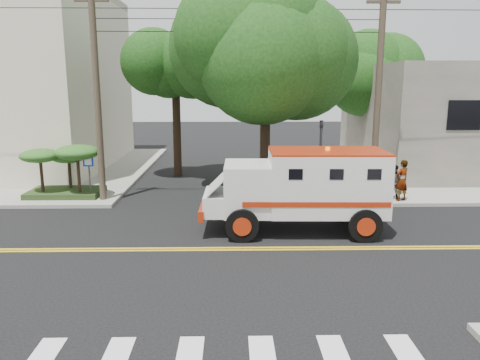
{
  "coord_description": "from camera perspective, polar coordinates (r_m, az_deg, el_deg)",
  "views": [
    {
      "loc": [
        0.02,
        -13.98,
        5.12
      ],
      "look_at": [
        0.33,
        3.01,
        1.6
      ],
      "focal_mm": 35.0,
      "sensor_mm": 36.0,
      "label": 1
    }
  ],
  "objects": [
    {
      "name": "pedestrian_b",
      "position": [
        21.49,
        18.16,
        -0.19
      ],
      "size": [
        0.92,
        0.87,
        1.51
      ],
      "primitive_type": "imported",
      "rotation": [
        0.0,
        0.0,
        2.6
      ],
      "color": "gray",
      "rests_on": "sidewalk_ne"
    },
    {
      "name": "utility_pole_left",
      "position": [
        20.76,
        -17.01,
        9.5
      ],
      "size": [
        0.28,
        0.28,
        9.0
      ],
      "primitive_type": "cylinder",
      "color": "#382D23",
      "rests_on": "ground"
    },
    {
      "name": "building_right",
      "position": [
        31.8,
        27.26,
        6.87
      ],
      "size": [
        14.0,
        12.0,
        6.0
      ],
      "primitive_type": "cube",
      "color": "#626054",
      "rests_on": "sidewalk_ne"
    },
    {
      "name": "tree_right",
      "position": [
        31.04,
        15.87,
        13.07
      ],
      "size": [
        4.8,
        4.5,
        8.2
      ],
      "color": "black",
      "rests_on": "ground"
    },
    {
      "name": "sidewalk_nw",
      "position": [
        31.03,
        -26.88,
        1.08
      ],
      "size": [
        17.0,
        17.0,
        0.15
      ],
      "primitive_type": "cube",
      "color": "gray",
      "rests_on": "ground"
    },
    {
      "name": "tree_left",
      "position": [
        25.91,
        -7.23,
        12.97
      ],
      "size": [
        4.48,
        4.2,
        7.7
      ],
      "color": "black",
      "rests_on": "ground"
    },
    {
      "name": "palm_planter",
      "position": [
        22.18,
        -20.7,
        1.94
      ],
      "size": [
        3.52,
        2.63,
        2.36
      ],
      "color": "#1E3314",
      "rests_on": "sidewalk_nw"
    },
    {
      "name": "ground",
      "position": [
        14.88,
        -1.08,
        -8.41
      ],
      "size": [
        100.0,
        100.0,
        0.0
      ],
      "primitive_type": "plane",
      "color": "black",
      "rests_on": "ground"
    },
    {
      "name": "utility_pole_right",
      "position": [
        21.14,
        16.46,
        9.56
      ],
      "size": [
        0.28,
        0.28,
        9.0
      ],
      "primitive_type": "cylinder",
      "color": "#382D23",
      "rests_on": "ground"
    },
    {
      "name": "sidewalk_ne",
      "position": [
        31.02,
        24.72,
        1.27
      ],
      "size": [
        17.0,
        17.0,
        0.15
      ],
      "primitive_type": "cube",
      "color": "gray",
      "rests_on": "ground"
    },
    {
      "name": "accessibility_sign",
      "position": [
        21.42,
        -17.93,
        1.04
      ],
      "size": [
        0.45,
        0.1,
        2.02
      ],
      "color": "#3F3F42",
      "rests_on": "ground"
    },
    {
      "name": "armored_truck",
      "position": [
        16.34,
        7.65,
        -0.69
      ],
      "size": [
        6.38,
        2.69,
        2.88
      ],
      "rotation": [
        0.0,
        0.0,
        -0.02
      ],
      "color": "silver",
      "rests_on": "ground"
    },
    {
      "name": "tree_main",
      "position": [
        20.38,
        4.56,
        17.53
      ],
      "size": [
        6.08,
        5.7,
        9.85
      ],
      "color": "black",
      "rests_on": "ground"
    },
    {
      "name": "pedestrian_a",
      "position": [
        21.2,
        19.14,
        -0.05
      ],
      "size": [
        0.77,
        0.68,
        1.78
      ],
      "primitive_type": "imported",
      "rotation": [
        0.0,
        0.0,
        3.64
      ],
      "color": "gray",
      "rests_on": "sidewalk_ne"
    },
    {
      "name": "traffic_signal",
      "position": [
        20.15,
        9.78,
        3.28
      ],
      "size": [
        0.15,
        0.18,
        3.6
      ],
      "color": "#3F3F42",
      "rests_on": "ground"
    }
  ]
}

